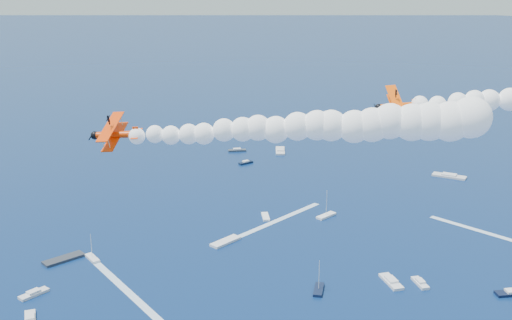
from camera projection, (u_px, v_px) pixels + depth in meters
The scene contains 5 objects.
biplane_lead at pixel (398, 106), 93.35m from camera, with size 6.51×7.30×4.40m, color #F55005, non-canonical shape.
biplane_trail at pixel (116, 135), 95.00m from camera, with size 7.55×8.47×5.10m, color #FF3C05, non-canonical shape.
smoke_trail_trail at pixel (296, 128), 90.87m from camera, with size 47.18×27.28×9.63m, color white, non-canonical shape.
spectator_boats at pixel (431, 252), 179.50m from camera, with size 216.56×160.73×0.70m.
boat_wakes at pixel (309, 245), 185.07m from camera, with size 98.41×98.54×0.04m.
Camera 1 is at (49.04, -46.56, 77.03)m, focal length 45.57 mm.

